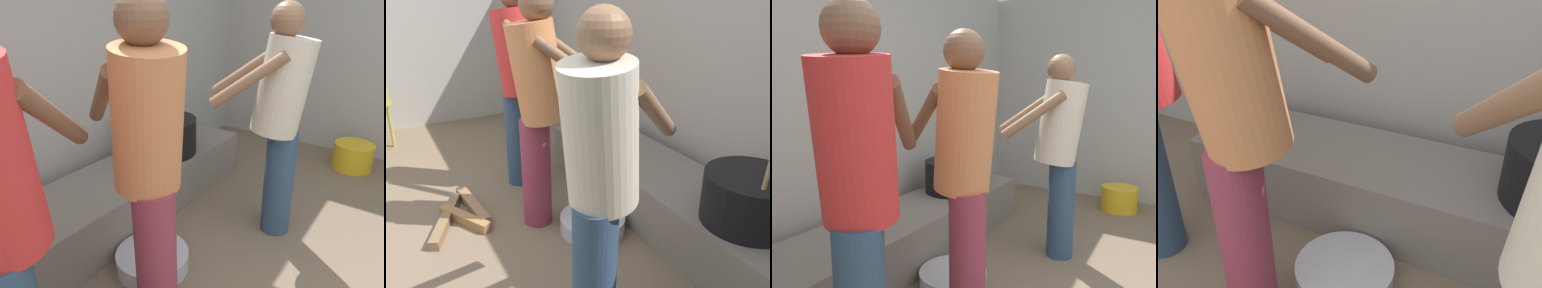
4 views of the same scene
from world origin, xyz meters
TOP-DOWN VIEW (x-y plane):
  - block_enclosure_rear at (0.00, 2.47)m, footprint 5.77×0.20m
  - hearth_ledge at (0.34, 1.95)m, footprint 2.62×0.60m
  - cooking_pot_main at (0.93, 1.94)m, footprint 0.51×0.51m
  - cook_in_orange_shirt at (-0.13, 1.16)m, footprint 0.61×0.73m
  - cook_in_cream_shirt at (0.93, 0.98)m, footprint 0.61×0.72m
  - bucket_yellow_plastic at (2.30, 0.72)m, footprint 0.36×0.36m
  - metal_mixing_bowl at (0.14, 1.41)m, footprint 0.45×0.45m

SIDE VIEW (x-z plane):
  - metal_mixing_bowl at x=0.14m, z-range 0.00..0.11m
  - bucket_yellow_plastic at x=2.30m, z-range 0.00..0.26m
  - hearth_ledge at x=0.34m, z-range 0.00..0.37m
  - cooking_pot_main at x=0.93m, z-range 0.14..0.88m
  - cook_in_cream_shirt at x=0.93m, z-range 0.11..1.65m
  - cook_in_orange_shirt at x=-0.13m, z-range 0.11..1.70m
  - block_enclosure_rear at x=0.00m, z-range 0.00..2.40m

